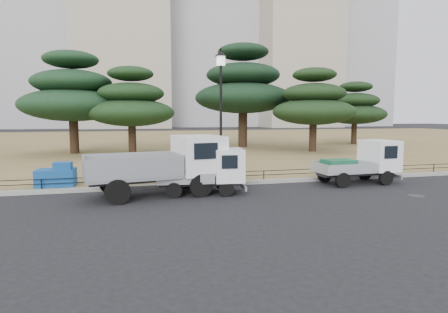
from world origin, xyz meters
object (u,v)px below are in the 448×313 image
object	(u,v)px
truck_kei_rear	(362,162)
truck_kei_front	(208,172)
truck_large	(165,163)
street_lamp	(221,94)
tarp_pile	(57,176)

from	to	relation	value
truck_kei_rear	truck_kei_front	bearing A→B (deg)	-177.72
truck_large	street_lamp	world-z (taller)	street_lamp
truck_large	truck_kei_rear	xyz separation A→B (m)	(8.56, 0.31, -0.28)
truck_large	tarp_pile	world-z (taller)	truck_large
truck_kei_rear	street_lamp	bearing A→B (deg)	165.92
truck_kei_rear	tarp_pile	bearing A→B (deg)	170.18
truck_kei_front	street_lamp	xyz separation A→B (m)	(0.96, 1.81, 3.02)
truck_kei_front	tarp_pile	world-z (taller)	truck_kei_front
tarp_pile	street_lamp	bearing A→B (deg)	-3.92
truck_kei_front	truck_kei_rear	size ratio (longest dim) A/B	0.93
tarp_pile	truck_kei_front	bearing A→B (deg)	-21.75
truck_kei_front	tarp_pile	size ratio (longest dim) A/B	2.29
truck_kei_front	truck_kei_rear	distance (m)	7.00
truck_kei_front	street_lamp	distance (m)	3.65
truck_kei_front	truck_kei_rear	bearing A→B (deg)	10.72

